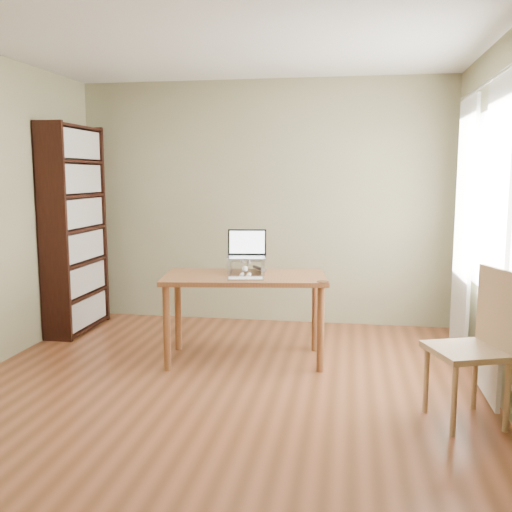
{
  "coord_description": "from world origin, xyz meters",
  "views": [
    {
      "loc": [
        0.94,
        -3.85,
        1.6
      ],
      "look_at": [
        0.16,
        0.84,
        0.92
      ],
      "focal_mm": 40.0,
      "sensor_mm": 36.0,
      "label": 1
    }
  ],
  "objects_px": {
    "bookshelf": "(75,229)",
    "cat": "(248,265)",
    "laptop": "(248,251)",
    "keyboard": "(246,279)",
    "desk": "(245,287)",
    "chair": "(481,341)"
  },
  "relations": [
    {
      "from": "laptop",
      "to": "keyboard",
      "type": "distance_m",
      "value": 0.41
    },
    {
      "from": "keyboard",
      "to": "desk",
      "type": "bearing_deg",
      "value": 92.57
    },
    {
      "from": "laptop",
      "to": "chair",
      "type": "xyz_separation_m",
      "value": [
        1.72,
        -1.14,
        -0.4
      ]
    },
    {
      "from": "cat",
      "to": "chair",
      "type": "bearing_deg",
      "value": -37.23
    },
    {
      "from": "keyboard",
      "to": "cat",
      "type": "bearing_deg",
      "value": 86.76
    },
    {
      "from": "keyboard",
      "to": "cat",
      "type": "height_order",
      "value": "cat"
    },
    {
      "from": "bookshelf",
      "to": "chair",
      "type": "xyz_separation_m",
      "value": [
        3.61,
        -1.69,
        -0.5
      ]
    },
    {
      "from": "bookshelf",
      "to": "laptop",
      "type": "xyz_separation_m",
      "value": [
        1.89,
        -0.55,
        -0.11
      ]
    },
    {
      "from": "keyboard",
      "to": "cat",
      "type": "relative_size",
      "value": 0.64
    },
    {
      "from": "bookshelf",
      "to": "cat",
      "type": "bearing_deg",
      "value": -16.91
    },
    {
      "from": "laptop",
      "to": "cat",
      "type": "relative_size",
      "value": 0.76
    },
    {
      "from": "bookshelf",
      "to": "chair",
      "type": "height_order",
      "value": "bookshelf"
    },
    {
      "from": "desk",
      "to": "chair",
      "type": "relative_size",
      "value": 1.45
    },
    {
      "from": "laptop",
      "to": "keyboard",
      "type": "height_order",
      "value": "laptop"
    },
    {
      "from": "keyboard",
      "to": "laptop",
      "type": "bearing_deg",
      "value": 87.93
    },
    {
      "from": "desk",
      "to": "keyboard",
      "type": "relative_size",
      "value": 4.64
    },
    {
      "from": "laptop",
      "to": "keyboard",
      "type": "relative_size",
      "value": 1.18
    },
    {
      "from": "bookshelf",
      "to": "cat",
      "type": "relative_size",
      "value": 4.3
    },
    {
      "from": "chair",
      "to": "bookshelf",
      "type": "bearing_deg",
      "value": 134.85
    },
    {
      "from": "bookshelf",
      "to": "desk",
      "type": "distance_m",
      "value": 2.05
    },
    {
      "from": "bookshelf",
      "to": "laptop",
      "type": "relative_size",
      "value": 5.68
    },
    {
      "from": "desk",
      "to": "chair",
      "type": "xyz_separation_m",
      "value": [
        1.72,
        -1.0,
        -0.1
      ]
    }
  ]
}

